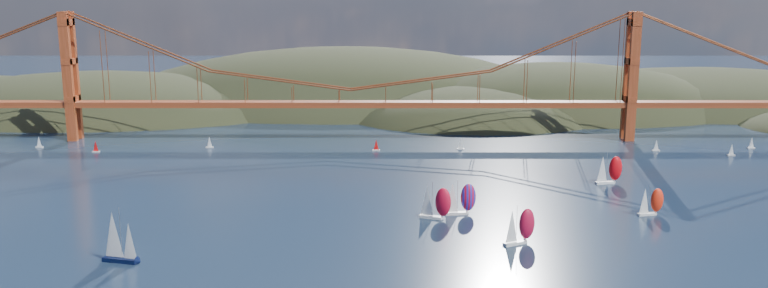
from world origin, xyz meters
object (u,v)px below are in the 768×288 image
at_px(sloop_navy, 118,238).
at_px(racer_1, 519,226).
at_px(racer_2, 651,201).
at_px(racer_rwb, 460,198).
at_px(racer_3, 609,169).
at_px(racer_0, 435,202).

bearing_deg(sloop_navy, racer_1, 21.10).
distance_m(racer_1, racer_2, 49.39).
relative_size(sloop_navy, racer_rwb, 1.32).
distance_m(racer_1, racer_3, 73.40).
height_order(racer_0, racer_1, racer_0).
bearing_deg(racer_2, racer_3, 79.64).
bearing_deg(racer_3, racer_1, -134.97).
height_order(sloop_navy, racer_2, sloop_navy).
bearing_deg(racer_0, racer_rwb, 49.83).
relative_size(racer_1, racer_rwb, 1.00).
distance_m(sloop_navy, racer_1, 98.92).
xyz_separation_m(racer_1, racer_2, (42.48, 25.19, -0.69)).
bearing_deg(racer_2, sloop_navy, -177.82).
distance_m(sloop_navy, racer_rwb, 93.83).
xyz_separation_m(sloop_navy, racer_rwb, (85.52, 38.59, -1.16)).
height_order(racer_0, racer_2, racer_0).
relative_size(racer_1, racer_3, 0.98).
height_order(racer_3, racer_rwb, racer_3).
height_order(sloop_navy, racer_1, sloop_navy).
relative_size(sloop_navy, racer_1, 1.32).
distance_m(racer_3, racer_rwb, 63.98).
distance_m(sloop_navy, racer_2, 145.62).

